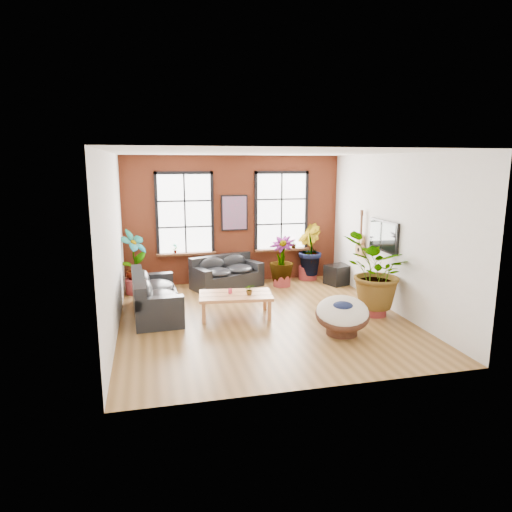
{
  "coord_description": "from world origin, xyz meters",
  "views": [
    {
      "loc": [
        -2.3,
        -9.13,
        3.29
      ],
      "look_at": [
        0.0,
        0.6,
        1.25
      ],
      "focal_mm": 32.0,
      "sensor_mm": 36.0,
      "label": 1
    }
  ],
  "objects_px": {
    "coffee_table": "(235,297)",
    "sofa_back": "(226,273)",
    "sofa_left": "(153,296)",
    "papasan_chair": "(342,314)"
  },
  "relations": [
    {
      "from": "sofa_back",
      "to": "sofa_left",
      "type": "height_order",
      "value": "sofa_left"
    },
    {
      "from": "papasan_chair",
      "to": "coffee_table",
      "type": "bearing_deg",
      "value": 161.2
    },
    {
      "from": "sofa_left",
      "to": "coffee_table",
      "type": "relative_size",
      "value": 1.41
    },
    {
      "from": "sofa_back",
      "to": "sofa_left",
      "type": "bearing_deg",
      "value": -157.97
    },
    {
      "from": "sofa_left",
      "to": "papasan_chair",
      "type": "distance_m",
      "value": 4.13
    },
    {
      "from": "coffee_table",
      "to": "papasan_chair",
      "type": "xyz_separation_m",
      "value": [
        1.83,
        -1.53,
        -0.04
      ]
    },
    {
      "from": "coffee_table",
      "to": "sofa_back",
      "type": "bearing_deg",
      "value": 91.92
    },
    {
      "from": "sofa_left",
      "to": "coffee_table",
      "type": "distance_m",
      "value": 1.83
    },
    {
      "from": "papasan_chair",
      "to": "sofa_back",
      "type": "bearing_deg",
      "value": 133.5
    },
    {
      "from": "coffee_table",
      "to": "papasan_chair",
      "type": "bearing_deg",
      "value": -33.31
    }
  ]
}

